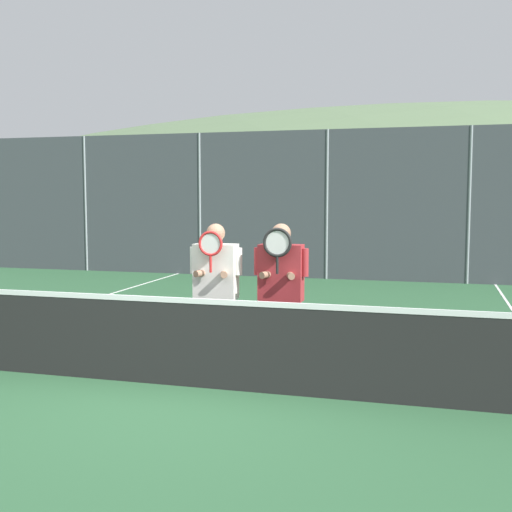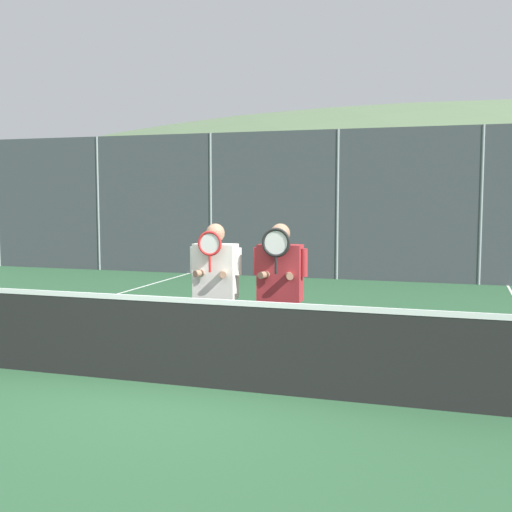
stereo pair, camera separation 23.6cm
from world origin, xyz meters
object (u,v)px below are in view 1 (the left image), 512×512
(car_far_left, at_px, (172,232))
(car_left_of_center, at_px, (336,235))
(player_leftmost, at_px, (216,281))
(player_center_left, at_px, (281,282))

(car_far_left, xyz_separation_m, car_left_of_center, (4.93, -0.47, 0.01))
(player_leftmost, xyz_separation_m, player_center_left, (0.77, 0.03, 0.01))
(player_center_left, bearing_deg, player_leftmost, -177.60)
(player_center_left, relative_size, car_left_of_center, 0.38)
(car_far_left, bearing_deg, player_center_left, -61.12)
(player_center_left, xyz_separation_m, car_left_of_center, (-0.88, 10.07, -0.08))
(player_center_left, relative_size, car_far_left, 0.40)
(player_center_left, height_order, car_far_left, car_far_left)
(car_left_of_center, bearing_deg, car_far_left, 174.57)
(player_leftmost, xyz_separation_m, car_far_left, (-5.05, 10.58, -0.07))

